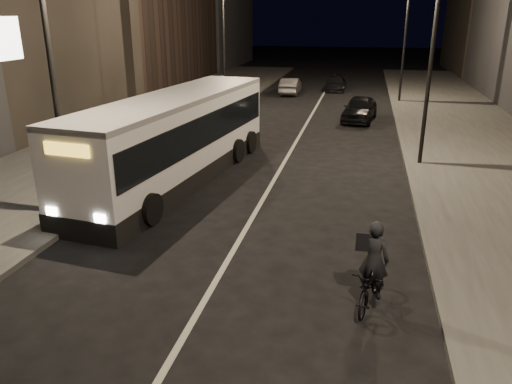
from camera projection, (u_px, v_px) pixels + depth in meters
The scene contains 12 objects.
ground at pixel (202, 306), 10.90m from camera, with size 180.00×180.00×0.00m, color black.
sidewalk_right at pixel (483, 156), 22.06m from camera, with size 7.00×70.00×0.16m, color #393836.
sidewalk_left at pixel (128, 137), 25.44m from camera, with size 7.00×70.00×0.16m, color #393836.
streetlight_right_mid at pixel (427, 32), 19.06m from camera, with size 1.20×0.44×8.12m.
streetlight_right_far at pixel (402, 23), 33.78m from camera, with size 1.20×0.44×8.12m.
streetlight_left_near at pixel (56, 39), 13.83m from camera, with size 1.20×0.44×8.12m.
streetlight_left_far at pixel (227, 25), 30.38m from camera, with size 1.20×0.44×8.12m.
city_bus at pixel (176, 135), 18.59m from camera, with size 3.95×12.12×3.21m.
cyclist_on_bicycle at pixel (372, 278), 10.64m from camera, with size 1.03×1.91×2.09m.
car_near at pixel (360, 109), 29.35m from camera, with size 1.70×4.23×1.44m, color black.
car_mid at pixel (290, 86), 39.10m from camera, with size 1.34×3.84×1.27m, color #3F3F41.
car_far at pixel (336, 83), 41.02m from camera, with size 1.58×3.90×1.13m, color black.
Camera 1 is at (3.15, -8.95, 6.03)m, focal length 35.00 mm.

